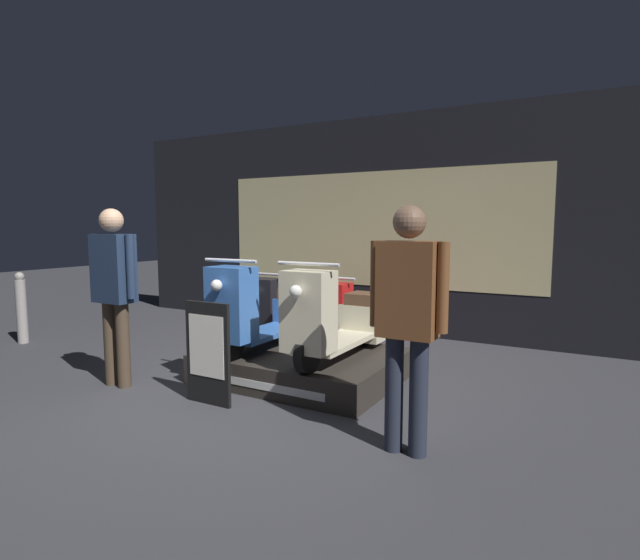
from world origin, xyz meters
TOP-DOWN VIEW (x-y plane):
  - ground_plane at (0.00, 0.00)m, footprint 30.00×30.00m
  - shop_wall_back at (0.00, 3.58)m, footprint 9.07×0.09m
  - display_platform at (0.36, 0.98)m, footprint 1.94×1.46m
  - scooter_display_left at (-0.08, 0.92)m, footprint 0.62×1.65m
  - scooter_display_right at (0.80, 0.92)m, footprint 0.62×1.65m
  - scooter_backrow_0 at (-0.80, 2.44)m, footprint 0.62×1.65m
  - scooter_backrow_1 at (0.22, 2.44)m, footprint 0.62×1.65m
  - person_left_browsing at (-1.13, -0.12)m, footprint 0.58×0.23m
  - person_right_browsing at (1.90, -0.12)m, footprint 0.56×0.23m
  - price_sign_board at (0.02, -0.07)m, footprint 0.48×0.04m
  - street_bollard at (-3.82, 0.47)m, footprint 0.14×0.14m

SIDE VIEW (x-z plane):
  - ground_plane at x=0.00m, z-range 0.00..0.00m
  - display_platform at x=0.36m, z-range 0.00..0.29m
  - scooter_backrow_0 at x=-0.80m, z-range -0.11..0.89m
  - scooter_backrow_1 at x=0.22m, z-range -0.11..0.89m
  - price_sign_board at x=0.02m, z-range 0.01..0.93m
  - street_bollard at x=-3.82m, z-range 0.00..0.98m
  - scooter_display_left at x=-0.08m, z-range 0.18..1.18m
  - scooter_display_right at x=0.80m, z-range 0.18..1.18m
  - person_right_browsing at x=1.90m, z-range 0.15..1.89m
  - person_left_browsing at x=-1.13m, z-range 0.16..1.93m
  - shop_wall_back at x=0.00m, z-range 0.00..3.20m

